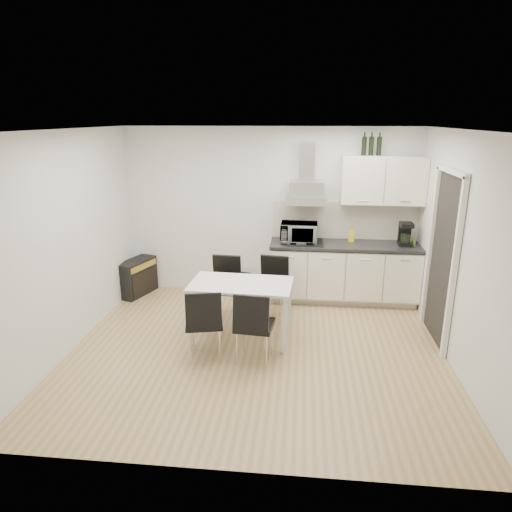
{
  "coord_description": "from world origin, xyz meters",
  "views": [
    {
      "loc": [
        0.49,
        -4.97,
        2.73
      ],
      "look_at": [
        -0.05,
        0.34,
        1.1
      ],
      "focal_mm": 32.0,
      "sensor_mm": 36.0,
      "label": 1
    }
  ],
  "objects_px": {
    "kitchenette": "(347,249)",
    "chair_near_right": "(255,326)",
    "dining_table": "(241,290)",
    "floor_speaker": "(244,283)",
    "chair_far_left": "(224,289)",
    "chair_far_right": "(271,290)",
    "chair_near_left": "(204,323)",
    "guitar_amp": "(137,277)"
  },
  "relations": [
    {
      "from": "chair_far_right",
      "to": "chair_near_right",
      "type": "bearing_deg",
      "value": 94.25
    },
    {
      "from": "chair_near_left",
      "to": "chair_near_right",
      "type": "height_order",
      "value": "same"
    },
    {
      "from": "kitchenette",
      "to": "chair_far_right",
      "type": "bearing_deg",
      "value": -142.89
    },
    {
      "from": "kitchenette",
      "to": "chair_near_right",
      "type": "distance_m",
      "value": 2.34
    },
    {
      "from": "dining_table",
      "to": "chair_far_left",
      "type": "bearing_deg",
      "value": 122.47
    },
    {
      "from": "chair_far_left",
      "to": "floor_speaker",
      "type": "distance_m",
      "value": 1.08
    },
    {
      "from": "dining_table",
      "to": "chair_far_left",
      "type": "height_order",
      "value": "chair_far_left"
    },
    {
      "from": "chair_near_right",
      "to": "chair_far_left",
      "type": "bearing_deg",
      "value": 121.75
    },
    {
      "from": "chair_far_left",
      "to": "chair_near_right",
      "type": "relative_size",
      "value": 1.0
    },
    {
      "from": "chair_far_right",
      "to": "chair_far_left",
      "type": "bearing_deg",
      "value": 14.35
    },
    {
      "from": "chair_far_left",
      "to": "chair_near_right",
      "type": "bearing_deg",
      "value": 119.58
    },
    {
      "from": "chair_near_right",
      "to": "floor_speaker",
      "type": "height_order",
      "value": "chair_near_right"
    },
    {
      "from": "floor_speaker",
      "to": "chair_near_right",
      "type": "bearing_deg",
      "value": -65.05
    },
    {
      "from": "floor_speaker",
      "to": "chair_far_right",
      "type": "bearing_deg",
      "value": -47.93
    },
    {
      "from": "chair_far_right",
      "to": "chair_near_left",
      "type": "height_order",
      "value": "same"
    },
    {
      "from": "chair_far_right",
      "to": "chair_near_left",
      "type": "relative_size",
      "value": 1.0
    },
    {
      "from": "chair_near_right",
      "to": "guitar_amp",
      "type": "relative_size",
      "value": 1.19
    },
    {
      "from": "kitchenette",
      "to": "chair_near_right",
      "type": "height_order",
      "value": "kitchenette"
    },
    {
      "from": "kitchenette",
      "to": "chair_far_right",
      "type": "height_order",
      "value": "kitchenette"
    },
    {
      "from": "guitar_amp",
      "to": "chair_far_right",
      "type": "bearing_deg",
      "value": 0.47
    },
    {
      "from": "dining_table",
      "to": "guitar_amp",
      "type": "height_order",
      "value": "dining_table"
    },
    {
      "from": "chair_far_right",
      "to": "chair_near_right",
      "type": "distance_m",
      "value": 1.17
    },
    {
      "from": "chair_near_left",
      "to": "chair_near_right",
      "type": "bearing_deg",
      "value": -14.36
    },
    {
      "from": "dining_table",
      "to": "chair_far_right",
      "type": "xyz_separation_m",
      "value": [
        0.34,
        0.61,
        -0.22
      ]
    },
    {
      "from": "guitar_amp",
      "to": "floor_speaker",
      "type": "height_order",
      "value": "guitar_amp"
    },
    {
      "from": "chair_far_left",
      "to": "chair_far_right",
      "type": "relative_size",
      "value": 1.0
    },
    {
      "from": "chair_far_left",
      "to": "chair_far_right",
      "type": "height_order",
      "value": "same"
    },
    {
      "from": "chair_far_left",
      "to": "floor_speaker",
      "type": "relative_size",
      "value": 2.8
    },
    {
      "from": "kitchenette",
      "to": "floor_speaker",
      "type": "distance_m",
      "value": 1.74
    },
    {
      "from": "chair_near_left",
      "to": "guitar_amp",
      "type": "relative_size",
      "value": 1.19
    },
    {
      "from": "chair_far_right",
      "to": "chair_near_left",
      "type": "xyz_separation_m",
      "value": [
        -0.7,
        -1.15,
        0.0
      ]
    },
    {
      "from": "chair_far_left",
      "to": "guitar_amp",
      "type": "relative_size",
      "value": 1.19
    },
    {
      "from": "kitchenette",
      "to": "chair_far_left",
      "type": "relative_size",
      "value": 2.86
    },
    {
      "from": "kitchenette",
      "to": "chair_far_right",
      "type": "xyz_separation_m",
      "value": [
        -1.08,
        -0.81,
        -0.39
      ]
    },
    {
      "from": "kitchenette",
      "to": "chair_near_right",
      "type": "relative_size",
      "value": 2.86
    },
    {
      "from": "kitchenette",
      "to": "dining_table",
      "type": "relative_size",
      "value": 1.95
    },
    {
      "from": "chair_far_left",
      "to": "chair_far_right",
      "type": "distance_m",
      "value": 0.66
    },
    {
      "from": "chair_near_right",
      "to": "dining_table",
      "type": "bearing_deg",
      "value": 118.05
    },
    {
      "from": "kitchenette",
      "to": "guitar_amp",
      "type": "xyz_separation_m",
      "value": [
        -3.27,
        -0.08,
        -0.54
      ]
    },
    {
      "from": "chair_far_left",
      "to": "chair_near_left",
      "type": "xyz_separation_m",
      "value": [
        -0.05,
        -1.09,
        0.0
      ]
    },
    {
      "from": "chair_far_left",
      "to": "floor_speaker",
      "type": "height_order",
      "value": "chair_far_left"
    },
    {
      "from": "chair_far_left",
      "to": "chair_far_right",
      "type": "bearing_deg",
      "value": -171.72
    }
  ]
}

